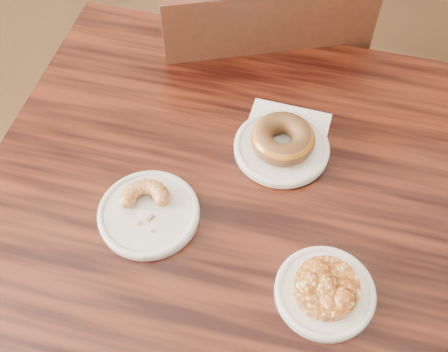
{
  "coord_description": "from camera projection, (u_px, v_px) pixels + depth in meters",
  "views": [
    {
      "loc": [
        -0.24,
        -0.54,
        1.59
      ],
      "look_at": [
        -0.19,
        0.01,
        0.8
      ],
      "focal_mm": 45.0,
      "sensor_mm": 36.0,
      "label": 1
    }
  ],
  "objects": [
    {
      "name": "napkin",
      "position": [
        285.0,
        136.0,
        1.08
      ],
      "size": [
        0.2,
        0.2,
        0.0
      ],
      "primitive_type": "cube",
      "rotation": [
        0.0,
        0.0,
        -0.37
      ],
      "color": "white",
      "rests_on": "cafe_table"
    },
    {
      "name": "plate_cruller",
      "position": [
        149.0,
        214.0,
        0.97
      ],
      "size": [
        0.18,
        0.18,
        0.01
      ],
      "primitive_type": "cylinder",
      "color": "silver",
      "rests_on": "cafe_table"
    },
    {
      "name": "floor",
      "position": [
        290.0,
        333.0,
        1.62
      ],
      "size": [
        5.0,
        5.0,
        0.0
      ],
      "primitive_type": "plane",
      "color": "black",
      "rests_on": "ground"
    },
    {
      "name": "plate_donut",
      "position": [
        282.0,
        148.0,
        1.05
      ],
      "size": [
        0.18,
        0.18,
        0.01
      ],
      "primitive_type": "cylinder",
      "color": "white",
      "rests_on": "napkin"
    },
    {
      "name": "plate_fritter",
      "position": [
        325.0,
        293.0,
        0.89
      ],
      "size": [
        0.16,
        0.16,
        0.01
      ],
      "primitive_type": "cylinder",
      "color": "silver",
      "rests_on": "cafe_table"
    },
    {
      "name": "cruller_fragment",
      "position": [
        148.0,
        208.0,
        0.95
      ],
      "size": [
        0.1,
        0.1,
        0.03
      ],
      "primitive_type": null,
      "color": "brown",
      "rests_on": "plate_cruller"
    },
    {
      "name": "chair_far",
      "position": [
        247.0,
        80.0,
        1.58
      ],
      "size": [
        0.53,
        0.53,
        0.9
      ],
      "primitive_type": null,
      "rotation": [
        0.0,
        0.0,
        3.22
      ],
      "color": "black",
      "rests_on": "floor"
    },
    {
      "name": "glazed_donut",
      "position": [
        283.0,
        139.0,
        1.03
      ],
      "size": [
        0.12,
        0.12,
        0.04
      ],
      "primitive_type": "torus",
      "color": "#8B5414",
      "rests_on": "plate_donut"
    },
    {
      "name": "apple_fritter",
      "position": [
        327.0,
        287.0,
        0.87
      ],
      "size": [
        0.14,
        0.14,
        0.03
      ],
      "primitive_type": null,
      "color": "#4D1C08",
      "rests_on": "plate_fritter"
    },
    {
      "name": "cafe_table",
      "position": [
        237.0,
        302.0,
        1.28
      ],
      "size": [
        1.23,
        1.23,
        0.75
      ],
      "primitive_type": "cube",
      "rotation": [
        0.0,
        0.0,
        -0.33
      ],
      "color": "black",
      "rests_on": "floor"
    }
  ]
}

